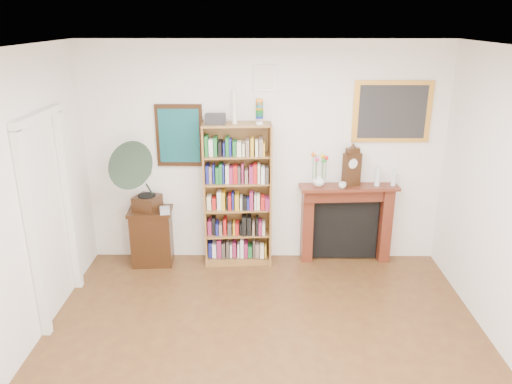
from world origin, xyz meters
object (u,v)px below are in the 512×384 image
(gramophone, at_px, (142,173))
(bottle_right, at_px, (394,178))
(fireplace, at_px, (346,217))
(bottle_left, at_px, (378,177))
(side_cabinet, at_px, (152,237))
(cd_stack, at_px, (165,210))
(mantel_clock, at_px, (352,168))
(bookshelf, at_px, (237,188))
(teacup, at_px, (342,185))
(flower_vase, at_px, (319,180))

(gramophone, height_order, bottle_right, gramophone)
(fireplace, distance_m, bottle_left, 0.66)
(side_cabinet, bearing_deg, bottle_left, -2.59)
(cd_stack, bearing_deg, mantel_clock, 4.90)
(bookshelf, distance_m, cd_stack, 0.94)
(teacup, bearing_deg, bottle_right, 9.59)
(fireplace, height_order, gramophone, gramophone)
(teacup, bearing_deg, fireplace, 55.70)
(bottle_left, bearing_deg, gramophone, -175.65)
(flower_vase, bearing_deg, fireplace, 9.46)
(side_cabinet, distance_m, bottle_left, 2.96)
(cd_stack, distance_m, bottle_left, 2.67)
(fireplace, bearing_deg, teacup, -128.13)
(bookshelf, bearing_deg, fireplace, -1.49)
(cd_stack, distance_m, flower_vase, 1.94)
(fireplace, bearing_deg, flower_vase, -174.36)
(fireplace, xyz_separation_m, teacup, (-0.10, -0.15, 0.47))
(side_cabinet, xyz_separation_m, mantel_clock, (2.52, 0.08, 0.91))
(gramophone, distance_m, flower_vase, 2.17)
(bookshelf, xyz_separation_m, bottle_left, (1.75, 0.03, 0.14))
(bookshelf, bearing_deg, flower_vase, -3.86)
(side_cabinet, relative_size, fireplace, 0.59)
(side_cabinet, xyz_separation_m, bottle_right, (3.05, 0.09, 0.77))
(bottle_right, bearing_deg, side_cabinet, -178.35)
(mantel_clock, bearing_deg, bookshelf, 156.92)
(mantel_clock, bearing_deg, teacup, -165.14)
(side_cabinet, distance_m, teacup, 2.50)
(fireplace, bearing_deg, bottle_right, -7.60)
(side_cabinet, xyz_separation_m, teacup, (2.40, -0.02, 0.71))
(side_cabinet, relative_size, bottle_left, 3.08)
(gramophone, xyz_separation_m, teacup, (2.43, 0.12, -0.19))
(mantel_clock, xyz_separation_m, bottle_right, (0.53, 0.01, -0.13))
(teacup, relative_size, bottle_right, 0.48)
(side_cabinet, relative_size, bottle_right, 3.70)
(side_cabinet, distance_m, cd_stack, 0.48)
(gramophone, height_order, flower_vase, gramophone)
(flower_vase, distance_m, bottle_right, 0.94)
(bookshelf, height_order, bottle_left, bookshelf)
(teacup, bearing_deg, gramophone, -177.24)
(cd_stack, bearing_deg, fireplace, 6.16)
(side_cabinet, bearing_deg, teacup, -4.73)
(fireplace, bearing_deg, bookshelf, 179.38)
(side_cabinet, distance_m, flower_vase, 2.25)
(bottle_left, bearing_deg, teacup, -167.19)
(flower_vase, bearing_deg, gramophone, -174.68)
(flower_vase, distance_m, bottle_left, 0.73)
(flower_vase, distance_m, teacup, 0.30)
(cd_stack, xyz_separation_m, teacup, (2.19, 0.10, 0.30))
(fireplace, distance_m, gramophone, 2.63)
(bookshelf, xyz_separation_m, bottle_right, (1.95, 0.04, 0.12))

